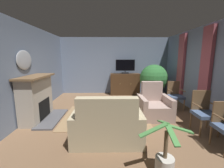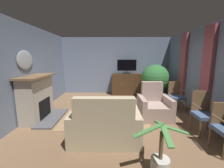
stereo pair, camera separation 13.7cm
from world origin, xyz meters
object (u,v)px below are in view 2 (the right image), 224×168
object	(u,v)px
coffee_table	(103,108)
side_chair_nearest_door	(176,95)
fireplace	(38,98)
side_chair_far_end	(204,112)
sofa_floral	(105,126)
potted_plant_small_fern_corner	(156,89)
tv_cabinet	(126,85)
potted_plant_tall_palm_by_window	(155,79)
potted_plant_on_hearth_side	(160,161)
television	(127,66)
tv_remote	(107,107)
armchair_facing_sofa	(154,107)
wall_mirror_oval	(25,60)

from	to	relation	value
coffee_table	side_chair_nearest_door	xyz separation A→B (m)	(2.39, 0.89, 0.15)
fireplace	side_chair_far_end	world-z (taller)	fireplace
sofa_floral	potted_plant_small_fern_corner	bearing A→B (deg)	61.63
tv_cabinet	sofa_floral	xyz separation A→B (m)	(-0.77, -4.11, -0.14)
potted_plant_tall_palm_by_window	potted_plant_on_hearth_side	bearing A→B (deg)	-103.69
fireplace	television	bearing A→B (deg)	46.01
television	potted_plant_small_fern_corner	world-z (taller)	television
tv_cabinet	coffee_table	world-z (taller)	tv_cabinet
side_chair_nearest_door	tv_remote	bearing A→B (deg)	-157.05
potted_plant_small_fern_corner	sofa_floral	bearing A→B (deg)	-118.37
potted_plant_tall_palm_by_window	potted_plant_small_fern_corner	bearing A→B (deg)	69.54
sofa_floral	potted_plant_small_fern_corner	xyz separation A→B (m)	(2.15, 3.99, -0.03)
television	potted_plant_tall_palm_by_window	distance (m)	1.43
tv_remote	potted_plant_tall_palm_by_window	distance (m)	3.03
tv_cabinet	sofa_floral	distance (m)	4.18
potted_plant_tall_palm_by_window	armchair_facing_sofa	bearing A→B (deg)	-105.25
tv_remote	side_chair_nearest_door	size ratio (longest dim) A/B	0.18
television	potted_plant_small_fern_corner	size ratio (longest dim) A/B	0.88
fireplace	tv_cabinet	world-z (taller)	fireplace
side_chair_nearest_door	potted_plant_small_fern_corner	size ratio (longest dim) A/B	0.94
sofa_floral	potted_plant_on_hearth_side	bearing A→B (deg)	-45.03
fireplace	coffee_table	distance (m)	1.88
sofa_floral	side_chair_far_end	size ratio (longest dim) A/B	1.48
coffee_table	potted_plant_on_hearth_side	bearing A→B (deg)	-62.70
television	tv_remote	world-z (taller)	television
wall_mirror_oval	potted_plant_small_fern_corner	size ratio (longest dim) A/B	0.73
coffee_table	side_chair_nearest_door	bearing A→B (deg)	20.52
tv_cabinet	side_chair_far_end	world-z (taller)	tv_cabinet
tv_remote	armchair_facing_sofa	world-z (taller)	armchair_facing_sofa
television	potted_plant_tall_palm_by_window	xyz separation A→B (m)	(1.13, -0.73, -0.48)
armchair_facing_sofa	tv_cabinet	bearing A→B (deg)	101.79
tv_remote	potted_plant_on_hearth_side	xyz separation A→B (m)	(0.88, -1.90, -0.21)
tv_remote	potted_plant_on_hearth_side	distance (m)	2.11
wall_mirror_oval	potted_plant_on_hearth_side	distance (m)	4.03
wall_mirror_oval	potted_plant_on_hearth_side	world-z (taller)	wall_mirror_oval
television	coffee_table	distance (m)	3.26
television	side_chair_far_end	size ratio (longest dim) A/B	0.91
side_chair_far_end	armchair_facing_sofa	bearing A→B (deg)	134.96
tv_cabinet	armchair_facing_sofa	xyz separation A→B (m)	(0.58, -2.80, -0.16)
fireplace	potted_plant_tall_palm_by_window	bearing A→B (deg)	28.75
coffee_table	side_chair_far_end	xyz separation A→B (m)	(2.39, -0.68, 0.16)
tv_remote	sofa_floral	xyz separation A→B (m)	(0.00, -1.02, -0.08)
coffee_table	tv_remote	size ratio (longest dim) A/B	5.48
tv_cabinet	fireplace	bearing A→B (deg)	-133.47
tv_cabinet	side_chair_nearest_door	bearing A→B (deg)	-55.20
fireplace	tv_remote	distance (m)	2.01
side_chair_far_end	television	bearing A→B (deg)	112.15
wall_mirror_oval	side_chair_far_end	bearing A→B (deg)	-9.86
armchair_facing_sofa	side_chair_far_end	size ratio (longest dim) A/B	1.05
wall_mirror_oval	television	distance (m)	4.17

